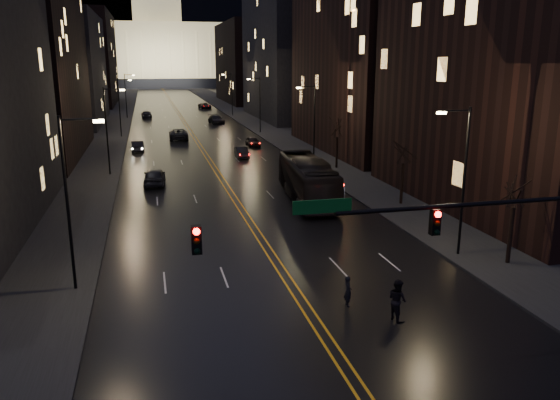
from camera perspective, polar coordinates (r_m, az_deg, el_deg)
ground at (r=22.36m, az=6.66°, el=-16.81°), size 900.00×900.00×0.00m
road at (r=148.49m, az=-11.04°, el=9.62°), size 20.00×320.00×0.02m
sidewalk_left at (r=148.50m, az=-16.51°, el=9.33°), size 8.00×320.00×0.16m
sidewalk_right at (r=149.79m, az=-5.61°, el=9.88°), size 8.00×320.00×0.16m
center_line at (r=148.49m, az=-11.04°, el=9.63°), size 0.62×320.00×0.01m
building_left_mid at (r=73.30m, az=-25.60°, el=14.92°), size 12.00×30.00×28.00m
building_left_far at (r=110.80m, az=-21.44°, el=12.58°), size 12.00×34.00×20.00m
building_left_dist at (r=158.52m, az=-19.26°, el=13.73°), size 12.00×40.00×24.00m
building_right_near at (r=47.04m, az=23.48°, el=13.76°), size 12.00×26.00×24.00m
building_right_tall at (r=73.77m, az=9.26°, el=19.97°), size 12.00×30.00×38.00m
building_right_mid at (r=113.38m, az=0.68°, el=15.07°), size 12.00×34.00×26.00m
building_right_dist at (r=160.33m, az=-3.67°, el=14.11°), size 12.00×40.00×22.00m
capitol at (r=268.03m, az=-12.55°, el=15.21°), size 90.00×50.00×58.50m
traffic_signal at (r=22.90m, az=21.08°, el=-2.96°), size 17.29×0.45×7.00m
streetlamp_right_near at (r=33.65m, az=18.47°, el=2.54°), size 2.13×0.25×9.00m
streetlamp_left_near at (r=28.89m, az=-21.04°, el=0.47°), size 2.13×0.25×9.00m
streetlamp_right_mid at (r=60.87m, az=3.43°, el=8.23°), size 2.13×0.25×9.00m
streetlamp_left_mid at (r=58.38m, az=-17.50°, el=7.34°), size 2.13×0.25×9.00m
streetlamp_right_far at (r=89.88m, az=-2.23°, el=10.21°), size 2.13×0.25×9.00m
streetlamp_left_far at (r=88.21m, az=-16.33°, el=9.58°), size 2.13×0.25×9.00m
streetlamp_right_dist at (r=119.38m, az=-5.13°, el=11.18°), size 2.13×0.25×9.00m
streetlamp_left_dist at (r=118.13m, az=-15.74°, el=10.68°), size 2.13×0.25×9.00m
tree_right_near at (r=33.38m, az=23.38°, el=1.03°), size 2.40×2.40×6.65m
tree_right_mid at (r=45.11m, az=12.80°, el=5.05°), size 2.40×2.40×6.65m
tree_right_far at (r=59.73m, az=6.01°, el=7.52°), size 2.40×2.40×6.65m
bus at (r=46.13m, az=2.88°, el=2.13°), size 4.16×13.12×3.59m
oncoming_car_a at (r=53.41m, az=-12.99°, el=2.41°), size 2.28×5.03×1.67m
oncoming_car_b at (r=73.91m, az=-14.68°, el=5.46°), size 1.73×4.48×1.45m
oncoming_car_c at (r=84.16m, az=-10.56°, el=6.78°), size 2.90×6.01×1.65m
oncoming_car_d at (r=118.29m, az=-13.77°, el=8.68°), size 2.25×5.00×1.42m
receding_car_a at (r=67.05m, az=-4.03°, el=4.98°), size 1.55×4.14×1.35m
receding_car_b at (r=76.03m, az=-2.87°, el=6.11°), size 1.69×3.99×1.35m
receding_car_c at (r=104.56m, az=-6.68°, el=8.35°), size 2.87×5.80×1.62m
receding_car_d at (r=138.57m, az=-7.86°, el=9.73°), size 3.10×5.52×1.46m
pedestrian_a at (r=26.81m, az=7.12°, el=-9.45°), size 0.38×0.57×1.54m
pedestrian_b at (r=25.77m, az=12.17°, el=-10.16°), size 0.74×1.06×1.98m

